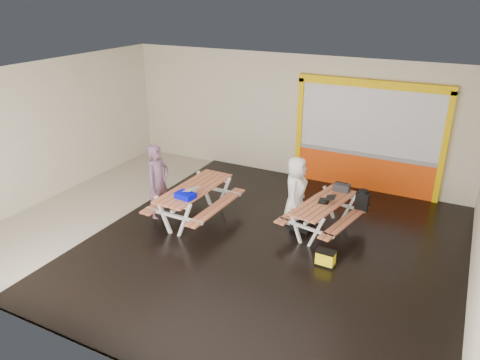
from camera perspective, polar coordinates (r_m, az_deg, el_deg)
The scene contains 14 objects.
room at distance 9.59m, azimuth -2.45°, elevation 2.28°, with size 10.02×8.02×3.52m.
deck at distance 9.84m, azimuth 4.14°, elevation -8.35°, with size 7.50×7.98×0.05m, color black.
kiosk at distance 12.50m, azimuth 15.55°, elevation 4.90°, with size 3.88×0.16×3.00m.
picnic_table_left at distance 10.67m, azimuth -5.65°, elevation -1.91°, with size 1.56×2.24×0.88m.
picnic_table_right at distance 10.29m, azimuth 10.35°, elevation -3.61°, with size 1.68×2.17×0.78m.
person_left at distance 10.86m, azimuth -10.14°, elevation -0.27°, with size 0.67×0.44×1.82m, color #694961.
person_right at distance 10.53m, azimuth 6.96°, elevation -1.42°, with size 0.81×0.53×1.66m, color white.
laptop_left at distance 10.25m, azimuth -6.42°, elevation -1.40°, with size 0.50×0.47×0.18m.
laptop_right at distance 10.20m, azimuth 10.69°, elevation -2.43°, with size 0.39×0.35×0.15m.
blue_pouch at distance 10.05m, azimuth -6.82°, elevation -1.92°, with size 0.41×0.29×0.12m, color #0105DD.
toolbox at distance 10.80m, azimuth 12.53°, elevation -0.90°, with size 0.38×0.20×0.22m.
backpack at distance 10.65m, azimuth 14.99°, elevation -2.43°, with size 0.30×0.20×0.49m.
dark_case at distance 10.51m, azimuth 7.64°, elevation -5.70°, with size 0.42×0.32×0.16m, color black.
fluke_bag at distance 9.28m, azimuth 10.60°, elevation -9.54°, with size 0.38×0.26×0.32m.
Camera 1 is at (4.44, -7.80, 5.11)m, focal length 34.27 mm.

